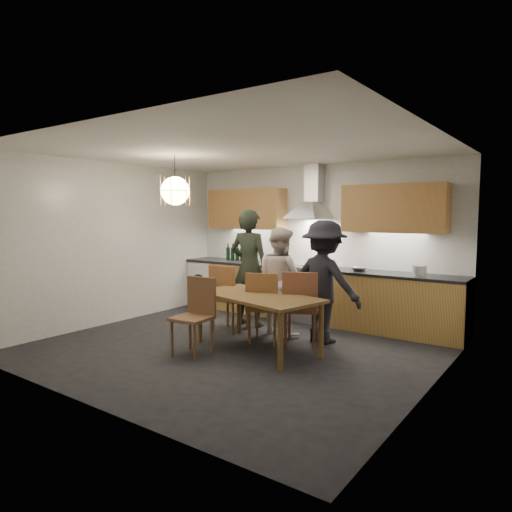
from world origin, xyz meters
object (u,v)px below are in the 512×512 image
Objects in this scene: chair_front at (196,310)px; person_left at (249,268)px; person_mid at (280,281)px; stock_pot at (420,271)px; wine_bottles at (240,253)px; person_right at (324,282)px; mixing_bowl at (359,269)px; chair_back_left at (226,294)px; dining_table at (257,301)px.

person_left reaches higher than chair_front.
person_left is 1.17× the size of person_mid.
wine_bottles is (-3.31, 0.10, 0.09)m from stock_pot.
person_mid is (0.35, 1.44, 0.24)m from chair_front.
person_left is at bearing 96.88° from chair_front.
person_left reaches higher than person_right.
person_right is 2.69× the size of wine_bottles.
wine_bottles reaches higher than stock_pot.
person_mid reaches higher than stock_pot.
stock_pot is at bearing 0.43° from mixing_bowl.
wine_bottles reaches higher than chair_back_left.
wine_bottles is (-1.76, 1.93, 0.41)m from dining_table.
person_right is 0.99m from mixing_bowl.
wine_bottles is (-1.22, 2.49, 0.50)m from chair_front.
person_right is at bearing -95.71° from mixing_bowl.
mixing_bowl is at bearing -156.10° from person_left.
dining_table is at bearing -47.56° from wine_bottles.
wine_bottles is at bearing 178.26° from stock_pot.
person_right is (1.09, 1.40, 0.29)m from chair_front.
dining_table is at bearing 41.48° from chair_front.
mixing_bowl is at bearing -2.56° from wine_bottles.
chair_back_left is 2.82m from stock_pot.
stock_pot is (1.01, 0.99, 0.12)m from person_right.
person_right is (0.54, 0.84, 0.20)m from dining_table.
wine_bottles is at bearing 144.78° from dining_table.
wine_bottles is at bearing 111.48° from chair_front.
chair_back_left reaches higher than mixing_bowl.
stock_pot is at bearing -1.74° from wine_bottles.
mixing_bowl is at bearing -109.85° from person_mid.
dining_table is 9.67× the size of stock_pot.
stock_pot reaches higher than mixing_bowl.
chair_back_left is 0.84m from person_mid.
dining_table is at bearing 63.43° from person_right.
person_right reaches higher than wine_bottles.
mixing_bowl is at bearing 59.05° from chair_front.
mixing_bowl is at bearing -89.50° from person_right.
chair_front is 0.58× the size of person_right.
person_left is 7.03× the size of mixing_bowl.
person_left is 2.55m from stock_pot.
chair_front is 0.53× the size of person_left.
person_mid reaches higher than chair_back_left.
person_right is (1.40, -0.17, -0.08)m from person_left.
person_right reaches higher than person_mid.
person_left is 1.09× the size of person_right.
person_mid is 1.91m from wine_bottles.
person_mid is at bearing 3.60° from person_right.
mixing_bowl is (1.18, 2.38, 0.37)m from chair_front.
chair_back_left is (-0.90, 0.47, -0.06)m from dining_table.
person_left is at bearing 9.92° from person_mid.
dining_table is 1.02m from person_right.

